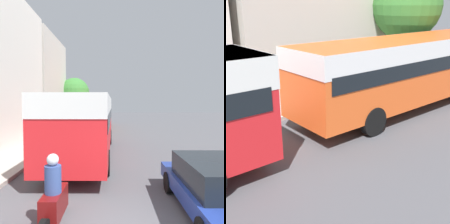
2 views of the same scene
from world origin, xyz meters
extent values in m
cube|color=beige|center=(-8.91, 18.69, 4.78)|extent=(5.42, 8.47, 9.57)
cube|color=red|center=(-1.73, 7.45, 1.82)|extent=(2.49, 10.44, 2.64)
cube|color=white|center=(-1.73, 7.45, 2.74)|extent=(2.52, 10.49, 0.79)
cube|color=black|center=(-1.73, 7.45, 2.15)|extent=(2.54, 10.02, 0.58)
cylinder|color=black|center=(-2.87, 10.69, 0.50)|extent=(0.28, 1.00, 1.00)
cylinder|color=black|center=(-0.58, 10.69, 0.50)|extent=(0.28, 1.00, 1.00)
cylinder|color=black|center=(-2.87, 4.21, 0.50)|extent=(0.28, 1.00, 1.00)
cylinder|color=black|center=(-0.58, 4.21, 0.50)|extent=(0.28, 1.00, 1.00)
cube|color=#EA5B23|center=(-2.03, 19.72, 1.71)|extent=(2.57, 10.93, 2.41)
cube|color=white|center=(-2.03, 19.72, 2.55)|extent=(2.59, 10.98, 0.72)
cube|color=black|center=(-2.03, 19.72, 2.01)|extent=(2.62, 10.49, 0.53)
cylinder|color=black|center=(-3.21, 23.11, 0.50)|extent=(0.28, 1.00, 1.00)
cylinder|color=black|center=(-0.85, 23.11, 0.50)|extent=(0.28, 1.00, 1.00)
cylinder|color=black|center=(-3.21, 16.33, 0.50)|extent=(0.28, 1.00, 1.00)
cylinder|color=black|center=(-0.85, 16.33, 0.50)|extent=(0.28, 1.00, 1.00)
cube|color=maroon|center=(-1.61, 0.57, 0.59)|extent=(0.38, 1.10, 0.55)
cylinder|color=black|center=(-1.61, 1.37, 0.32)|extent=(0.10, 0.64, 0.64)
cylinder|color=#33477F|center=(-1.61, 0.47, 1.17)|extent=(0.36, 0.36, 0.60)
sphere|color=silver|center=(-1.61, 0.47, 1.60)|extent=(0.26, 0.26, 0.26)
cube|color=navy|center=(2.32, 1.24, 0.54)|extent=(1.88, 4.40, 0.44)
cube|color=black|center=(2.32, 1.24, 1.07)|extent=(1.66, 2.42, 0.62)
cylinder|color=black|center=(3.18, 2.60, 0.32)|extent=(0.22, 0.64, 0.64)
cylinder|color=black|center=(1.45, 2.60, 0.32)|extent=(0.22, 0.64, 0.64)
cylinder|color=brown|center=(-5.21, 23.22, 1.42)|extent=(0.36, 0.36, 2.55)
sphere|color=#387A33|center=(-5.21, 23.22, 4.10)|extent=(3.73, 3.73, 3.73)
camera|label=1|loc=(-0.29, -4.17, 2.82)|focal=35.00mm
camera|label=2|loc=(5.84, 9.18, 4.30)|focal=50.00mm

